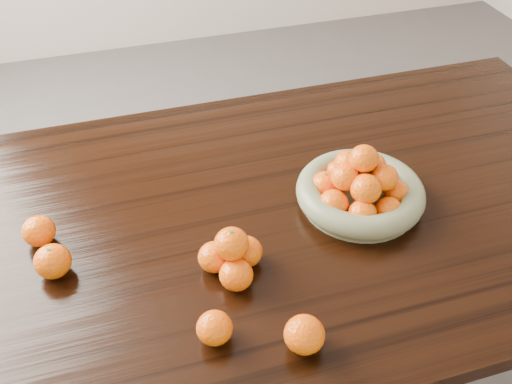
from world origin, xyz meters
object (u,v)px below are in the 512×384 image
object	(u,v)px
fruit_bowl	(360,189)
loose_orange_0	(53,261)
dining_table	(251,241)
orange_pyramid	(232,256)

from	to	relation	value
fruit_bowl	loose_orange_0	size ratio (longest dim) A/B	3.95
dining_table	loose_orange_0	size ratio (longest dim) A/B	26.77
fruit_bowl	orange_pyramid	world-z (taller)	fruit_bowl
loose_orange_0	orange_pyramid	bearing A→B (deg)	-16.17
dining_table	loose_orange_0	distance (m)	0.45
dining_table	orange_pyramid	size ratio (longest dim) A/B	14.95
fruit_bowl	orange_pyramid	bearing A→B (deg)	-160.38
orange_pyramid	loose_orange_0	bearing A→B (deg)	163.83
loose_orange_0	fruit_bowl	bearing A→B (deg)	1.58
dining_table	fruit_bowl	world-z (taller)	fruit_bowl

